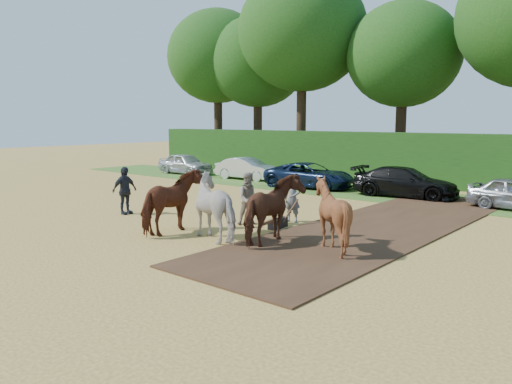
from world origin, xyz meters
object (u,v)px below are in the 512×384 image
(spectator_far, at_px, (125,190))
(plough_team, at_px, (248,208))
(spectator_near, at_px, (250,199))
(parked_cars, at_px, (463,187))

(spectator_far, height_order, plough_team, plough_team)
(spectator_near, xyz_separation_m, parked_cars, (4.22, 9.83, -0.23))
(spectator_near, relative_size, plough_team, 0.27)
(spectator_near, height_order, plough_team, plough_team)
(plough_team, bearing_deg, spectator_near, 130.26)
(spectator_far, bearing_deg, spectator_near, -73.89)
(plough_team, bearing_deg, spectator_far, 178.69)
(spectator_far, relative_size, plough_team, 0.27)
(spectator_near, height_order, parked_cars, spectator_near)
(spectator_near, bearing_deg, plough_team, -100.70)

